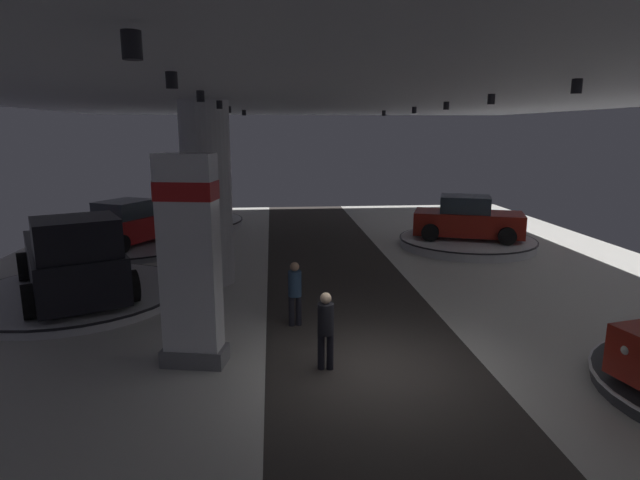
# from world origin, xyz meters

# --- Properties ---
(ground) EXTENTS (24.00, 44.00, 0.06)m
(ground) POSITION_xyz_m (0.00, 0.00, -0.02)
(ground) COLOR silver
(ceiling_with_spotlights) EXTENTS (24.00, 44.00, 0.39)m
(ceiling_with_spotlights) POSITION_xyz_m (-0.00, 0.00, 5.55)
(ceiling_with_spotlights) COLOR silver
(column_left) EXTENTS (1.47, 1.47, 5.50)m
(column_left) POSITION_xyz_m (-3.95, 6.34, 2.75)
(column_left) COLOR silver
(column_left) RESTS_ON ground
(brand_sign_pylon) EXTENTS (1.37, 0.88, 4.24)m
(brand_sign_pylon) POSITION_xyz_m (-3.62, 0.57, 2.19)
(brand_sign_pylon) COLOR slate
(brand_sign_pylon) RESTS_ON ground
(display_platform_mid_left) EXTENTS (5.97, 5.97, 0.27)m
(display_platform_mid_left) POSITION_xyz_m (-7.54, 5.00, 0.15)
(display_platform_mid_left) COLOR silver
(display_platform_mid_left) RESTS_ON ground
(pickup_truck_mid_left) EXTENTS (4.36, 5.68, 2.30)m
(pickup_truck_mid_left) POSITION_xyz_m (-7.40, 4.71, 1.20)
(pickup_truck_mid_left) COLOR black
(pickup_truck_mid_left) RESTS_ON display_platform_mid_left
(display_platform_far_right) EXTENTS (5.40, 5.40, 0.37)m
(display_platform_far_right) POSITION_xyz_m (5.80, 10.37, 0.20)
(display_platform_far_right) COLOR silver
(display_platform_far_right) RESTS_ON ground
(display_car_far_right) EXTENTS (4.56, 3.29, 1.71)m
(display_car_far_right) POSITION_xyz_m (5.77, 10.38, 1.13)
(display_car_far_right) COLOR maroon
(display_car_far_right) RESTS_ON display_platform_far_right
(display_platform_far_left) EXTENTS (5.35, 5.35, 0.25)m
(display_platform_far_left) POSITION_xyz_m (-7.65, 11.20, 0.14)
(display_platform_far_left) COLOR #B7B7BC
(display_platform_far_left) RESTS_ON ground
(display_car_far_left) EXTENTS (3.66, 4.54, 1.71)m
(display_car_far_left) POSITION_xyz_m (-7.67, 11.17, 1.02)
(display_car_far_left) COLOR red
(display_car_far_left) RESTS_ON display_platform_far_left
(display_platform_deep_left) EXTENTS (5.71, 5.71, 0.35)m
(display_platform_deep_left) POSITION_xyz_m (-6.34, 15.92, 0.19)
(display_platform_deep_left) COLOR silver
(display_platform_deep_left) RESTS_ON ground
(display_car_deep_left) EXTENTS (3.08, 4.53, 1.71)m
(display_car_deep_left) POSITION_xyz_m (-6.33, 15.89, 1.12)
(display_car_deep_left) COLOR #2D5638
(display_car_deep_left) RESTS_ON display_platform_deep_left
(visitor_walking_near) EXTENTS (0.32, 0.32, 1.59)m
(visitor_walking_near) POSITION_xyz_m (-1.50, 2.46, 0.91)
(visitor_walking_near) COLOR black
(visitor_walking_near) RESTS_ON ground
(visitor_walking_far) EXTENTS (0.32, 0.32, 1.59)m
(visitor_walking_far) POSITION_xyz_m (-1.01, 0.07, 0.91)
(visitor_walking_far) COLOR black
(visitor_walking_far) RESTS_ON ground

